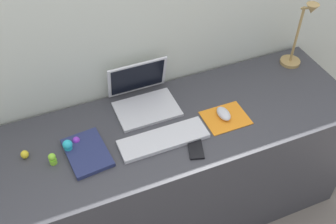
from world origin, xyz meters
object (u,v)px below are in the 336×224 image
at_px(toy_figurine_lime, 52,159).
at_px(notebook_pad, 87,153).
at_px(laptop, 143,95).
at_px(toy_figurine_cyan, 68,146).
at_px(mouse, 224,114).
at_px(toy_figurine_yellow, 25,154).
at_px(keyboard, 163,139).
at_px(cell_phone, 195,148).
at_px(toy_figurine_purple, 76,140).
at_px(desk_lamp, 300,37).

bearing_deg(toy_figurine_lime, notebook_pad, -2.85).
distance_m(laptop, toy_figurine_cyan, 0.45).
distance_m(laptop, mouse, 0.40).
bearing_deg(notebook_pad, toy_figurine_yellow, 155.99).
height_order(keyboard, toy_figurine_yellow, toy_figurine_yellow).
relative_size(mouse, notebook_pad, 0.40).
xyz_separation_m(notebook_pad, toy_figurine_yellow, (-0.25, 0.09, 0.01)).
distance_m(laptop, toy_figurine_yellow, 0.61).
bearing_deg(toy_figurine_cyan, toy_figurine_lime, -152.59).
distance_m(keyboard, cell_phone, 0.15).
distance_m(keyboard, toy_figurine_purple, 0.39).
relative_size(cell_phone, toy_figurine_purple, 3.44).
bearing_deg(desk_lamp, keyboard, -164.22).
distance_m(mouse, toy_figurine_cyan, 0.74).
xyz_separation_m(laptop, keyboard, (-0.00, -0.27, -0.04)).
height_order(laptop, desk_lamp, desk_lamp).
bearing_deg(laptop, toy_figurine_cyan, -157.33).
relative_size(toy_figurine_lime, toy_figurine_purple, 1.53).
distance_m(mouse, toy_figurine_purple, 0.70).
bearing_deg(desk_lamp, notebook_pad, -171.00).
xyz_separation_m(mouse, desk_lamp, (0.55, 0.21, 0.17)).
height_order(laptop, toy_figurine_yellow, laptop).
relative_size(laptop, desk_lamp, 0.77).
distance_m(keyboard, mouse, 0.33).
bearing_deg(toy_figurine_purple, keyboard, -20.12).
distance_m(toy_figurine_lime, toy_figurine_purple, 0.14).
xyz_separation_m(toy_figurine_cyan, toy_figurine_purple, (0.04, 0.03, -0.02)).
bearing_deg(desk_lamp, toy_figurine_yellow, -175.87).
bearing_deg(toy_figurine_purple, cell_phone, -25.87).
distance_m(laptop, toy_figurine_purple, 0.39).
bearing_deg(mouse, desk_lamp, 21.38).
height_order(notebook_pad, toy_figurine_lime, toy_figurine_lime).
relative_size(keyboard, mouse, 4.27).
bearing_deg(mouse, laptop, 143.43).
height_order(keyboard, toy_figurine_lime, toy_figurine_lime).
xyz_separation_m(keyboard, desk_lamp, (0.87, 0.25, 0.18)).
relative_size(keyboard, toy_figurine_cyan, 6.15).
relative_size(laptop, keyboard, 0.73).
bearing_deg(toy_figurine_purple, toy_figurine_lime, -148.37).
distance_m(cell_phone, toy_figurine_purple, 0.54).
bearing_deg(mouse, cell_phone, -148.14).
distance_m(mouse, toy_figurine_lime, 0.81).
distance_m(toy_figurine_lime, toy_figurine_yellow, 0.13).
height_order(cell_phone, desk_lamp, desk_lamp).
bearing_deg(toy_figurine_cyan, toy_figurine_yellow, 167.97).
xyz_separation_m(keyboard, toy_figurine_yellow, (-0.59, 0.14, 0.01)).
distance_m(mouse, cell_phone, 0.25).
bearing_deg(toy_figurine_cyan, desk_lamp, 6.45).
bearing_deg(toy_figurine_lime, toy_figurine_yellow, 143.71).
relative_size(desk_lamp, toy_figurine_yellow, 10.14).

